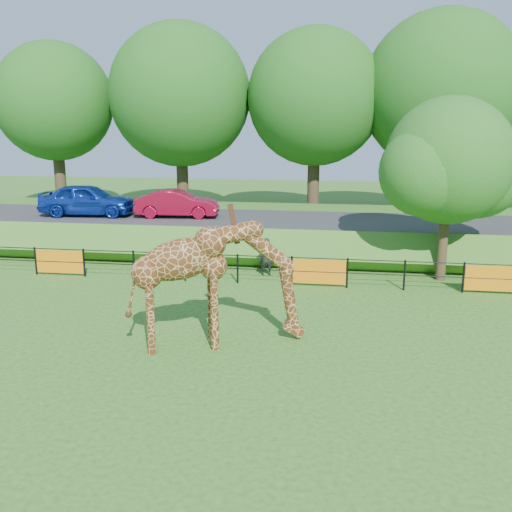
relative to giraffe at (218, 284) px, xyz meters
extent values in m
plane|color=#265916|center=(-0.58, -2.09, -1.69)|extent=(90.00, 90.00, 0.00)
cube|color=#265916|center=(-0.58, 13.41, -1.04)|extent=(40.00, 9.00, 1.30)
cube|color=#29292B|center=(-0.58, 11.91, -0.33)|extent=(40.00, 5.00, 0.12)
imported|color=#163BB8|center=(-8.88, 11.46, 0.49)|extent=(4.60, 2.15, 1.53)
imported|color=#A30B2B|center=(-4.52, 11.69, 0.37)|extent=(3.98, 1.71, 1.27)
imported|color=black|center=(0.32, 7.18, -0.95)|extent=(0.59, 0.43, 1.48)
cylinder|color=#332617|center=(6.92, 7.51, -0.09)|extent=(0.36, 0.36, 3.20)
sphere|color=#1E5818|center=(6.92, 7.51, 2.78)|extent=(4.60, 4.60, 4.60)
sphere|color=#1E5818|center=(8.07, 8.20, 2.32)|extent=(3.45, 3.45, 3.45)
sphere|color=#1E5818|center=(6.00, 6.82, 2.43)|extent=(3.22, 3.22, 3.22)
cylinder|color=#332617|center=(-14.58, 19.91, 0.81)|extent=(0.70, 0.70, 5.00)
sphere|color=#1D5316|center=(-14.58, 19.91, 5.29)|extent=(7.20, 7.20, 7.20)
cylinder|color=#332617|center=(-6.58, 19.91, 0.81)|extent=(0.70, 0.70, 5.00)
sphere|color=#1D5316|center=(-6.58, 19.91, 5.62)|extent=(8.40, 8.40, 8.40)
cylinder|color=#332617|center=(1.42, 19.91, 0.81)|extent=(0.70, 0.70, 5.00)
sphere|color=#1D5316|center=(1.42, 19.91, 5.46)|extent=(7.80, 7.80, 7.80)
cylinder|color=#332617|center=(8.42, 19.91, 0.81)|extent=(0.70, 0.70, 5.00)
sphere|color=#1D5316|center=(8.42, 19.91, 5.73)|extent=(8.80, 8.80, 8.80)
camera|label=1|loc=(3.15, -14.07, 4.22)|focal=40.00mm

